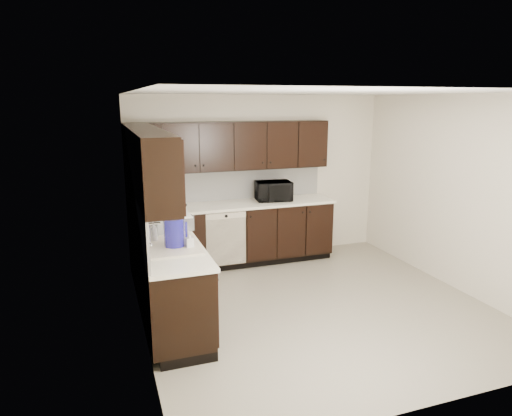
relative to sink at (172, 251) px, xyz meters
The scene contains 20 objects.
floor 1.90m from the sink, ahead, with size 4.00×4.00×0.00m, color gray.
ceiling 2.33m from the sink, ahead, with size 4.00×4.00×0.00m, color white.
wall_back 2.65m from the sink, 50.13° to the left, with size 4.00×0.02×2.50m, color beige.
wall_left 0.49m from the sink, behind, with size 0.02×4.00×2.50m, color beige.
wall_right 3.70m from the sink, ahead, with size 0.02×4.00×2.50m, color beige.
wall_front 2.63m from the sink, 49.77° to the right, with size 4.00×0.02×2.50m, color beige.
lower_cabinets 1.39m from the sink, 58.99° to the left, with size 3.00×2.80×0.90m.
countertop 1.31m from the sink, 59.01° to the left, with size 3.03×2.83×0.04m.
backsplash 1.44m from the sink, 70.83° to the left, with size 3.00×2.80×0.48m.
upper_cabinets 1.61m from the sink, 64.56° to the left, with size 3.00×2.80×0.70m.
dishwasher 1.76m from the sink, 55.40° to the left, with size 0.58×0.04×0.78m.
sink is the anchor object (origin of this frame).
microwave 2.50m from the sink, 43.43° to the left, with size 0.52×0.35×0.29m, color black.
soap_bottle_a 0.27m from the sink, 42.77° to the right, with size 0.08×0.08×0.17m, color gray.
soap_bottle_b 0.30m from the sink, 128.34° to the left, with size 0.08×0.08×0.22m, color gray.
toaster_oven 1.73m from the sink, 91.89° to the left, with size 0.37×0.28×0.23m, color silver.
storage_bin 0.60m from the sink, 83.05° to the left, with size 0.47×0.34×0.18m, color white.
blue_pitcher 0.23m from the sink, 72.47° to the right, with size 0.21×0.21×0.31m, color #151098.
teal_tumbler 1.02m from the sink, 82.59° to the left, with size 0.08×0.08×0.18m, color #0B7F73.
paper_towel_roll 0.84m from the sink, 83.24° to the left, with size 0.15×0.15×0.33m, color white.
Camera 1 is at (-2.34, -4.58, 2.41)m, focal length 32.00 mm.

